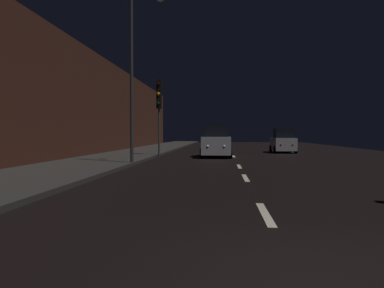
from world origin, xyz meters
The scene contains 8 objects.
ground centered at (0.00, 24.50, -0.01)m, with size 26.86×84.00×0.02m, color black.
sidewalk_left centered at (-7.23, 24.50, 0.07)m, with size 4.40×84.00×0.15m, color #33302D.
building_facade_left centered at (-9.83, 21.00, 3.56)m, with size 0.80×63.00×7.11m, color #472319.
lane_centerline centered at (0.00, 11.87, 0.01)m, with size 0.16×20.95×0.01m.
traffic_light_far_left centered at (-4.93, 20.92, 3.71)m, with size 0.32×0.46×5.09m.
streetlamp_overhead centered at (-4.71, 13.97, 5.36)m, with size 1.70×0.44×8.24m.
car_approaching_headlights centered at (-1.15, 20.99, 0.99)m, with size 1.99×4.31×2.17m.
car_parked_right_far centered at (4.13, 27.31, 0.89)m, with size 1.78×3.86×1.94m.
Camera 1 is at (-0.84, -4.45, 1.53)m, focal length 36.34 mm.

